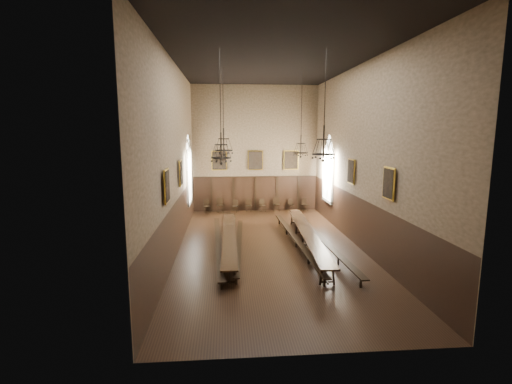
{
  "coord_description": "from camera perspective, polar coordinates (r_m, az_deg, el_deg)",
  "views": [
    {
      "loc": [
        -2.11,
        -17.71,
        5.76
      ],
      "look_at": [
        -0.55,
        1.5,
        2.6
      ],
      "focal_mm": 26.0,
      "sensor_mm": 36.0,
      "label": 1
    }
  ],
  "objects": [
    {
      "name": "portrait_back_2",
      "position": [
        27.08,
        5.42,
        4.91
      ],
      "size": [
        1.1,
        0.12,
        1.4
      ],
      "color": "gold",
      "rests_on": "wall_back"
    },
    {
      "name": "portrait_right_0",
      "position": [
        19.91,
        14.44,
        3.08
      ],
      "size": [
        0.12,
        1.0,
        1.3
      ],
      "color": "gold",
      "rests_on": "wall_right"
    },
    {
      "name": "table_left",
      "position": [
        18.43,
        -4.1,
        -7.72
      ],
      "size": [
        0.76,
        9.47,
        0.74
      ],
      "rotation": [
        0.0,
        0.0,
        -0.01
      ],
      "color": "black",
      "rests_on": "floor"
    },
    {
      "name": "chair_3",
      "position": [
        26.85,
        -1.15,
        -2.47
      ],
      "size": [
        0.44,
        0.44,
        0.91
      ],
      "rotation": [
        0.0,
        0.0,
        -0.09
      ],
      "color": "black",
      "rests_on": "floor"
    },
    {
      "name": "chair_5",
      "position": [
        27.12,
        3.16,
        -2.29
      ],
      "size": [
        0.46,
        0.46,
        1.02
      ],
      "rotation": [
        0.0,
        0.0,
        -0.03
      ],
      "color": "black",
      "rests_on": "floor"
    },
    {
      "name": "wainscot_panelling",
      "position": [
        18.39,
        2.1,
        -4.88
      ],
      "size": [
        9.0,
        18.0,
        2.5
      ],
      "primitive_type": null,
      "color": "black",
      "rests_on": "floor"
    },
    {
      "name": "window_left",
      "position": [
        23.44,
        -10.31,
        3.39
      ],
      "size": [
        0.2,
        2.2,
        4.6
      ],
      "primitive_type": null,
      "color": "white",
      "rests_on": "wall_left"
    },
    {
      "name": "chair_7",
      "position": [
        27.44,
        7.48,
        -2.28
      ],
      "size": [
        0.49,
        0.49,
        0.92
      ],
      "rotation": [
        0.0,
        0.0,
        0.22
      ],
      "color": "black",
      "rests_on": "floor"
    },
    {
      "name": "wall_left",
      "position": [
        17.91,
        -12.37,
        5.07
      ],
      "size": [
        0.02,
        18.0,
        9.0
      ],
      "primitive_type": "cube",
      "color": "#907458",
      "rests_on": "ground"
    },
    {
      "name": "chandelier_back_right",
      "position": [
        20.2,
        6.91,
        6.92
      ],
      "size": [
        0.78,
        0.78,
        4.53
      ],
      "color": "black",
      "rests_on": "ceiling"
    },
    {
      "name": "ceiling",
      "position": [
        18.12,
        2.26,
        19.64
      ],
      "size": [
        9.0,
        18.0,
        0.02
      ],
      "primitive_type": "cube",
      "color": "black",
      "rests_on": "ground"
    },
    {
      "name": "bench_left_inner",
      "position": [
        18.34,
        -2.65,
        -8.15
      ],
      "size": [
        0.78,
        9.02,
        0.41
      ],
      "rotation": [
        0.0,
        0.0,
        -0.06
      ],
      "color": "black",
      "rests_on": "floor"
    },
    {
      "name": "floor",
      "position": [
        18.74,
        2.08,
        -8.62
      ],
      "size": [
        9.0,
        18.0,
        0.02
      ],
      "primitive_type": "cube",
      "color": "black",
      "rests_on": "ground"
    },
    {
      "name": "portrait_left_0",
      "position": [
        18.96,
        -11.5,
        2.89
      ],
      "size": [
        0.12,
        1.0,
        1.3
      ],
      "color": "gold",
      "rests_on": "wall_left"
    },
    {
      "name": "bench_left_outer",
      "position": [
        18.37,
        -5.79,
        -8.07
      ],
      "size": [
        0.72,
        9.96,
        0.45
      ],
      "rotation": [
        0.0,
        0.0,
        0.04
      ],
      "color": "black",
      "rests_on": "floor"
    },
    {
      "name": "window_right",
      "position": [
        24.23,
        11.07,
        3.55
      ],
      "size": [
        0.2,
        2.2,
        4.6
      ],
      "primitive_type": null,
      "color": "white",
      "rests_on": "wall_right"
    },
    {
      "name": "chandelier_back_left",
      "position": [
        19.76,
        -4.99,
        7.17
      ],
      "size": [
        0.94,
        0.94,
        4.41
      ],
      "color": "black",
      "rests_on": "ceiling"
    },
    {
      "name": "portrait_back_1",
      "position": [
        26.75,
        -0.1,
        4.9
      ],
      "size": [
        1.1,
        0.12,
        1.4
      ],
      "color": "gold",
      "rests_on": "wall_back"
    },
    {
      "name": "chair_6",
      "position": [
        27.26,
        5.41,
        -2.36
      ],
      "size": [
        0.47,
        0.47,
        0.86
      ],
      "rotation": [
        0.0,
        0.0,
        0.26
      ],
      "color": "black",
      "rests_on": "floor"
    },
    {
      "name": "table_right",
      "position": [
        18.9,
        7.91,
        -7.25
      ],
      "size": [
        1.29,
        10.3,
        0.8
      ],
      "rotation": [
        0.0,
        0.0,
        -0.06
      ],
      "color": "black",
      "rests_on": "floor"
    },
    {
      "name": "wall_right",
      "position": [
        18.94,
        15.9,
        5.15
      ],
      "size": [
        0.02,
        18.0,
        9.0
      ],
      "primitive_type": "cube",
      "color": "#907458",
      "rests_on": "ground"
    },
    {
      "name": "portrait_right_1",
      "position": [
        15.75,
        19.74,
        1.25
      ],
      "size": [
        0.12,
        1.0,
        1.3
      ],
      "color": "gold",
      "rests_on": "wall_right"
    },
    {
      "name": "chair_1",
      "position": [
        26.84,
        -5.54,
        -2.43
      ],
      "size": [
        0.55,
        0.55,
        1.04
      ],
      "rotation": [
        0.0,
        0.0,
        0.23
      ],
      "color": "black",
      "rests_on": "floor"
    },
    {
      "name": "wall_front",
      "position": [
        9.04,
        8.91,
        1.19
      ],
      "size": [
        9.0,
        0.02,
        9.0
      ],
      "primitive_type": "cube",
      "color": "#907458",
      "rests_on": "ground"
    },
    {
      "name": "portrait_left_1",
      "position": [
        14.53,
        -13.57,
        0.91
      ],
      "size": [
        0.12,
        1.0,
        1.3
      ],
      "color": "gold",
      "rests_on": "wall_left"
    },
    {
      "name": "chandelier_front_left",
      "position": [
        15.3,
        -5.41,
        6.36
      ],
      "size": [
        0.84,
        0.84,
        4.47
      ],
      "color": "black",
      "rests_on": "ceiling"
    },
    {
      "name": "chair_2",
      "position": [
        26.77,
        -3.24,
        -2.54
      ],
      "size": [
        0.49,
        0.49,
        0.88
      ],
      "rotation": [
        0.0,
        0.0,
        -0.32
      ],
      "color": "black",
      "rests_on": "floor"
    },
    {
      "name": "chair_4",
      "position": [
        26.97,
        0.99,
        -2.42
      ],
      "size": [
        0.48,
        0.48,
        0.9
      ],
      "rotation": [
        0.0,
        0.0,
        0.24
      ],
      "color": "black",
      "rests_on": "floor"
    },
    {
      "name": "chandelier_front_right",
      "position": [
        15.42,
        10.35,
        6.73
      ],
      "size": [
        0.94,
        0.94,
        4.33
      ],
      "color": "black",
      "rests_on": "ceiling"
    },
    {
      "name": "chair_0",
      "position": [
        26.8,
        -7.54,
        -2.54
      ],
      "size": [
        0.52,
        0.52,
        0.95
      ],
      "rotation": [
        0.0,
        0.0,
        0.27
      ],
      "color": "black",
      "rests_on": "floor"
    },
    {
      "name": "bench_right_inner",
      "position": [
        18.84,
        6.18,
        -7.59
      ],
      "size": [
        0.68,
        10.43,
        0.47
      ],
      "rotation": [
        0.0,
        0.0,
        0.03
      ],
      "color": "black",
      "rests_on": "floor"
    },
    {
      "name": "portrait_back_0",
      "position": [
        26.67,
        -5.69,
        4.84
      ],
      "size": [
        1.1,
        0.12,
        1.4
      ],
      "color": "gold",
      "rests_on": "wall_back"
    },
    {
      "name": "wall_back",
      "position": [
        26.83,
        -0.12,
        6.63
      ],
      "size": [
        9.0,
        0.02,
        9.0
      ],
      "primitive_type": "cube",
      "color": "#907458",
      "rests_on": "ground"
    },
    {
      "name": "bench_right_outer",
      "position": [
        18.97,
        10.07,
        -7.55
      ],
      "size": [
        0.81,
        10.56,
        0.48
      ],
      "rotation": [
        0.0,
        0.0,
        0.05
      ],
      "color": "black",
      "rests_on": "floor"
    }
  ]
}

